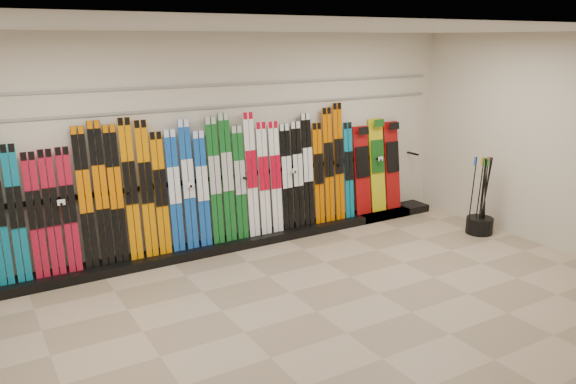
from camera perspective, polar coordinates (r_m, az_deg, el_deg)
floor at (r=6.33m, az=2.91°, el=-12.02°), size 8.00×8.00×0.00m
back_wall at (r=7.95m, az=-7.06°, el=5.00°), size 8.00×0.00×8.00m
right_wall at (r=8.66m, az=25.70°, el=4.44°), size 0.00×5.00×5.00m
ceiling at (r=5.63m, az=3.34°, el=16.25°), size 8.00×8.00×0.00m
ski_rack_base at (r=8.22m, az=-4.67°, el=-4.99°), size 8.00×0.40×0.12m
skis at (r=7.72m, az=-9.42°, el=0.54°), size 5.37×0.20×1.84m
snowboards at (r=9.41m, az=9.05°, el=2.52°), size 0.93×0.24×1.53m
pole_bin at (r=9.16m, az=18.87°, el=-3.23°), size 0.41×0.41×0.25m
ski_poles at (r=8.99m, az=19.11°, el=-0.35°), size 0.30×0.20×1.18m
slatwall_rail_0 at (r=7.86m, az=-7.12°, el=8.57°), size 7.60×0.02×0.03m
slatwall_rail_1 at (r=7.83m, az=-7.19°, el=10.75°), size 7.60×0.02×0.03m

